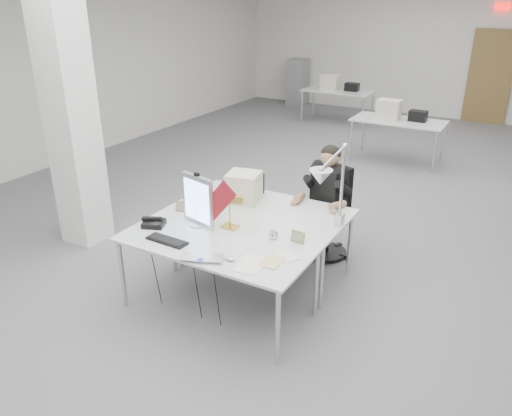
% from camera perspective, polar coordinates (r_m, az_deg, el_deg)
% --- Properties ---
extents(room_shell, '(10.04, 14.04, 3.24)m').
position_cam_1_polar(room_shell, '(6.50, 8.85, 13.00)').
color(room_shell, '#5D5D60').
rests_on(room_shell, ground).
extents(desk_main, '(1.80, 0.90, 0.02)m').
position_cam_1_polar(desk_main, '(4.58, -4.53, -3.96)').
color(desk_main, silver).
rests_on(desk_main, room_shell).
extents(desk_second, '(1.80, 0.90, 0.02)m').
position_cam_1_polar(desk_second, '(5.27, 0.92, -0.05)').
color(desk_second, silver).
rests_on(desk_second, room_shell).
extents(bg_desk_a, '(1.60, 0.80, 0.02)m').
position_cam_1_polar(bg_desk_a, '(9.33, 16.00, 9.55)').
color(bg_desk_a, silver).
rests_on(bg_desk_a, room_shell).
extents(bg_desk_b, '(1.60, 0.80, 0.02)m').
position_cam_1_polar(bg_desk_b, '(11.97, 9.32, 13.06)').
color(bg_desk_b, silver).
rests_on(bg_desk_b, room_shell).
extents(filing_cabinet, '(0.45, 0.55, 1.20)m').
position_cam_1_polar(filing_cabinet, '(13.96, 4.79, 14.15)').
color(filing_cabinet, gray).
rests_on(filing_cabinet, room_shell).
extents(office_chair, '(0.59, 0.59, 0.94)m').
position_cam_1_polar(office_chair, '(5.76, 8.23, -1.17)').
color(office_chair, black).
rests_on(office_chair, room_shell).
extents(seated_person, '(0.63, 0.70, 0.86)m').
position_cam_1_polar(seated_person, '(5.55, 8.29, 2.69)').
color(seated_person, black).
rests_on(seated_person, office_chair).
extents(monitor, '(0.40, 0.14, 0.50)m').
position_cam_1_polar(monitor, '(4.82, -6.65, 0.86)').
color(monitor, '#B6B7BB').
rests_on(monitor, desk_main).
extents(pennant, '(0.43, 0.03, 0.46)m').
position_cam_1_polar(pennant, '(4.64, -4.40, 0.70)').
color(pennant, maroon).
rests_on(pennant, monitor).
extents(keyboard, '(0.41, 0.15, 0.02)m').
position_cam_1_polar(keyboard, '(4.63, -10.14, -3.69)').
color(keyboard, black).
rests_on(keyboard, desk_main).
extents(laptop, '(0.43, 0.36, 0.03)m').
position_cam_1_polar(laptop, '(4.23, -6.37, -6.08)').
color(laptop, silver).
rests_on(laptop, desk_main).
extents(mouse, '(0.10, 0.07, 0.04)m').
position_cam_1_polar(mouse, '(4.25, -2.96, -5.81)').
color(mouse, silver).
rests_on(mouse, desk_main).
extents(bankers_lamp, '(0.36, 0.24, 0.38)m').
position_cam_1_polar(bankers_lamp, '(4.75, -3.03, -0.18)').
color(bankers_lamp, '#B48238').
rests_on(bankers_lamp, desk_main).
extents(desk_phone, '(0.26, 0.25, 0.05)m').
position_cam_1_polar(desk_phone, '(4.95, -11.59, -1.74)').
color(desk_phone, black).
rests_on(desk_phone, desk_main).
extents(picture_frame_left, '(0.14, 0.07, 0.11)m').
position_cam_1_polar(picture_frame_left, '(5.21, -8.46, 0.19)').
color(picture_frame_left, '#A38446').
rests_on(picture_frame_left, desk_main).
extents(picture_frame_right, '(0.14, 0.04, 0.11)m').
position_cam_1_polar(picture_frame_right, '(4.54, 4.80, -3.29)').
color(picture_frame_right, tan).
rests_on(picture_frame_right, desk_main).
extents(desk_clock, '(0.09, 0.03, 0.09)m').
position_cam_1_polar(desk_clock, '(4.59, 1.98, -2.99)').
color(desk_clock, '#A5A5AA').
rests_on(desk_clock, desk_main).
extents(paper_stack_a, '(0.27, 0.34, 0.01)m').
position_cam_1_polar(paper_stack_a, '(4.19, -0.59, -6.48)').
color(paper_stack_a, white).
rests_on(paper_stack_a, desk_main).
extents(paper_stack_b, '(0.17, 0.23, 0.01)m').
position_cam_1_polar(paper_stack_b, '(4.23, 1.84, -6.14)').
color(paper_stack_b, '#DDC584').
rests_on(paper_stack_b, desk_main).
extents(paper_stack_c, '(0.25, 0.24, 0.01)m').
position_cam_1_polar(paper_stack_c, '(4.32, 3.59, -5.48)').
color(paper_stack_c, white).
rests_on(paper_stack_c, desk_main).
extents(beige_monitor, '(0.40, 0.38, 0.32)m').
position_cam_1_polar(beige_monitor, '(5.38, -1.41, 2.40)').
color(beige_monitor, beige).
rests_on(beige_monitor, desk_second).
extents(architect_lamp, '(0.46, 0.74, 0.90)m').
position_cam_1_polar(architect_lamp, '(4.55, 8.73, 2.04)').
color(architect_lamp, '#B0B0B4').
rests_on(architect_lamp, desk_second).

